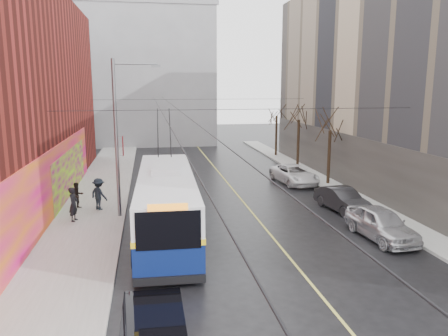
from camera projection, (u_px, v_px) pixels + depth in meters
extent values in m
plane|color=black|center=(273.00, 287.00, 16.63)|extent=(140.00, 140.00, 0.00)
cube|color=gray|center=(94.00, 209.00, 26.89)|extent=(4.00, 60.00, 0.15)
cube|color=gray|center=(351.00, 197.00, 29.75)|extent=(2.00, 60.00, 0.15)
cube|color=#BFB74C|center=(238.00, 195.00, 30.44)|extent=(0.12, 50.00, 0.01)
cube|color=#D8047A|center=(51.00, 187.00, 24.26)|extent=(0.08, 28.00, 4.00)
cube|color=#9B0566|center=(70.00, 173.00, 30.15)|extent=(0.06, 12.00, 3.20)
cube|color=tan|center=(448.00, 79.00, 31.56)|extent=(14.00, 36.00, 16.00)
cube|color=#4C4742|center=(353.00, 163.00, 31.49)|extent=(0.06, 36.00, 4.00)
cube|color=gray|center=(135.00, 74.00, 57.50)|extent=(20.00, 12.00, 18.00)
cylinder|color=slate|center=(116.00, 141.00, 24.41)|extent=(0.20, 0.20, 9.00)
cube|color=maroon|center=(123.00, 146.00, 24.53)|extent=(0.04, 0.60, 1.10)
cylinder|color=slate|center=(135.00, 64.00, 23.83)|extent=(2.40, 0.10, 0.10)
cube|color=slate|center=(156.00, 66.00, 24.04)|extent=(0.50, 0.22, 0.12)
cylinder|color=black|center=(158.00, 106.00, 29.36)|extent=(0.02, 60.00, 0.02)
cylinder|color=black|center=(173.00, 106.00, 29.52)|extent=(0.02, 60.00, 0.02)
cylinder|color=black|center=(242.00, 109.00, 21.25)|extent=(18.00, 0.02, 0.02)
cylinder|color=black|center=(202.00, 99.00, 36.74)|extent=(18.00, 0.02, 0.02)
cylinder|color=black|center=(329.00, 158.00, 33.25)|extent=(0.24, 0.24, 4.20)
cylinder|color=black|center=(298.00, 144.00, 40.00)|extent=(0.24, 0.24, 4.48)
cylinder|color=black|center=(276.00, 136.00, 46.78)|extent=(0.24, 0.24, 4.37)
cube|color=black|center=(153.00, 313.00, 14.69)|extent=(2.07, 3.49, 0.01)
ellipsoid|color=slate|center=(160.00, 86.00, 22.20)|extent=(0.44, 0.20, 0.12)
ellipsoid|color=slate|center=(216.00, 76.00, 24.87)|extent=(0.44, 0.20, 0.12)
ellipsoid|color=slate|center=(148.00, 122.00, 24.42)|extent=(0.44, 0.20, 0.12)
cube|color=#0B1953|center=(167.00, 215.00, 22.37)|extent=(3.10, 12.66, 1.57)
cube|color=silver|center=(166.00, 187.00, 22.10)|extent=(3.10, 12.66, 1.36)
cube|color=yellow|center=(166.00, 200.00, 22.23)|extent=(3.14, 12.70, 0.23)
cube|color=black|center=(168.00, 231.00, 16.00)|extent=(2.41, 0.11, 1.47)
cube|color=black|center=(165.00, 168.00, 28.26)|extent=(2.41, 0.11, 1.26)
cube|color=black|center=(138.00, 190.00, 21.93)|extent=(0.38, 11.53, 1.05)
cube|color=black|center=(193.00, 188.00, 22.31)|extent=(0.38, 11.53, 1.05)
cube|color=silver|center=(165.00, 167.00, 22.96)|extent=(1.56, 3.19, 0.31)
cube|color=black|center=(170.00, 280.00, 16.32)|extent=(2.73, 0.21, 0.31)
cylinder|color=black|center=(136.00, 257.00, 18.19)|extent=(0.35, 1.06, 1.05)
cylinder|color=black|center=(201.00, 253.00, 18.57)|extent=(0.35, 1.06, 1.05)
cylinder|color=black|center=(143.00, 204.00, 26.35)|extent=(0.35, 1.06, 1.05)
cylinder|color=black|center=(188.00, 202.00, 26.73)|extent=(0.35, 1.06, 1.05)
cylinder|color=black|center=(158.00, 131.00, 26.20)|extent=(0.17, 3.64, 2.58)
cylinder|color=black|center=(170.00, 131.00, 26.30)|extent=(0.17, 3.64, 2.58)
imported|color=silver|center=(381.00, 223.00, 21.69)|extent=(2.18, 4.76, 1.58)
imported|color=#29282B|center=(342.00, 199.00, 26.56)|extent=(2.15, 4.49, 1.42)
imported|color=silver|center=(294.00, 174.00, 34.07)|extent=(3.03, 5.40, 1.43)
imported|color=#A1A1A5|center=(159.00, 172.00, 35.10)|extent=(1.89, 4.07, 1.35)
imported|color=black|center=(74.00, 204.00, 24.05)|extent=(0.60, 0.78, 1.90)
imported|color=black|center=(77.00, 195.00, 26.54)|extent=(0.99, 0.97, 1.61)
imported|color=black|center=(99.00, 194.00, 26.27)|extent=(1.40, 1.37, 1.93)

